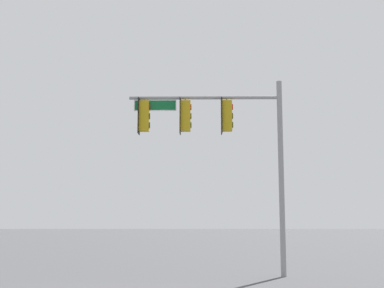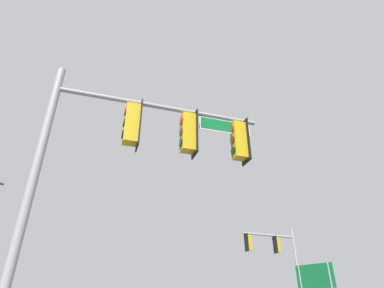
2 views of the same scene
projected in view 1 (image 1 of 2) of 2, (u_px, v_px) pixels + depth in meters
signal_pole_near at (215, 132)px, 19.07m from camera, size 5.50×0.62×6.90m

